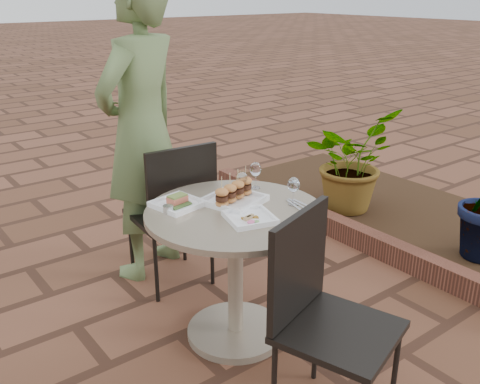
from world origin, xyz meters
TOP-DOWN VIEW (x-y plane):
  - ground at (0.00, 0.00)m, footprint 60.00×60.00m
  - cafe_table at (0.25, -0.18)m, footprint 0.90×0.90m
  - chair_far at (0.27, 0.45)m, footprint 0.47×0.47m
  - chair_near at (0.19, -0.83)m, footprint 0.55×0.55m
  - diner at (0.25, 0.77)m, footprint 0.81×0.69m
  - plate_salmon at (0.05, 0.04)m, footprint 0.25×0.25m
  - plate_sliders at (0.30, -0.10)m, footprint 0.33×0.33m
  - plate_tuna at (0.23, -0.32)m, footprint 0.26×0.26m
  - wine_glass_right at (0.52, -0.30)m, footprint 0.06×0.06m
  - wine_glass_mid at (0.38, -0.06)m, footprint 0.06×0.06m
  - wine_glass_far at (0.52, 0.01)m, footprint 0.06×0.06m
  - steel_ramekin at (-0.03, -0.01)m, footprint 0.07×0.07m
  - cutlery_set at (0.54, -0.34)m, footprint 0.12×0.23m
  - planter_curb at (1.60, 0.30)m, footprint 0.12×3.00m
  - mulch_bed at (2.30, 0.30)m, footprint 1.30×3.00m
  - potted_plant_a at (1.98, 0.58)m, footprint 0.88×0.81m

SIDE VIEW (x-z plane):
  - ground at x=0.00m, z-range 0.00..0.00m
  - mulch_bed at x=2.30m, z-range 0.00..0.06m
  - planter_curb at x=1.60m, z-range 0.00..0.15m
  - potted_plant_a at x=1.98m, z-range 0.06..0.87m
  - cafe_table at x=0.25m, z-range 0.12..0.85m
  - chair_far at x=0.27m, z-range 0.08..1.01m
  - chair_near at x=0.19m, z-range 0.08..1.01m
  - cutlery_set at x=0.54m, z-range 0.73..0.73m
  - plate_tuna at x=0.23m, z-range 0.73..0.76m
  - plate_salmon at x=0.05m, z-range 0.72..0.78m
  - steel_ramekin at x=-0.03m, z-range 0.73..0.77m
  - plate_sliders at x=0.30m, z-range 0.69..0.86m
  - wine_glass_right at x=0.52m, z-range 0.76..0.91m
  - wine_glass_mid at x=0.38m, z-range 0.76..0.91m
  - wine_glass_far at x=0.52m, z-range 0.76..0.91m
  - diner at x=0.25m, z-range 0.00..1.89m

